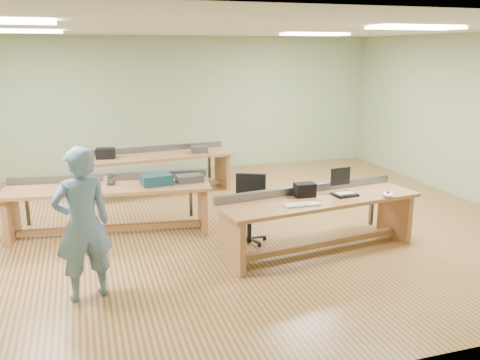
% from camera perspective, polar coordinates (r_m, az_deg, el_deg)
% --- Properties ---
extents(floor, '(10.00, 10.00, 0.00)m').
position_cam_1_polar(floor, '(8.01, -4.00, -5.28)').
color(floor, '#A37C3E').
rests_on(floor, ground).
extents(ceiling, '(10.00, 10.00, 0.00)m').
position_cam_1_polar(ceiling, '(7.55, -4.41, 16.68)').
color(ceiling, silver).
rests_on(ceiling, wall_back).
extents(wall_back, '(10.00, 0.04, 3.00)m').
position_cam_1_polar(wall_back, '(11.54, -8.85, 8.29)').
color(wall_back, '#93AE83').
rests_on(wall_back, floor).
extents(wall_front, '(10.00, 0.04, 3.00)m').
position_cam_1_polar(wall_front, '(3.95, 9.40, -3.36)').
color(wall_front, '#93AE83').
rests_on(wall_front, floor).
extents(wall_right, '(0.04, 8.00, 3.00)m').
position_cam_1_polar(wall_right, '(10.03, 24.98, 6.23)').
color(wall_right, '#93AE83').
rests_on(wall_right, floor).
extents(fluor_panels, '(6.20, 3.50, 0.03)m').
position_cam_1_polar(fluor_panels, '(7.55, -4.41, 16.46)').
color(fluor_panels, white).
rests_on(fluor_panels, ceiling).
extents(workbench_front, '(2.91, 1.13, 0.86)m').
position_cam_1_polar(workbench_front, '(7.01, 8.83, -3.54)').
color(workbench_front, '#9F6C43').
rests_on(workbench_front, floor).
extents(workbench_mid, '(3.05, 1.16, 0.86)m').
position_cam_1_polar(workbench_mid, '(7.79, -14.47, -1.97)').
color(workbench_mid, '#9F6C43').
rests_on(workbench_mid, floor).
extents(workbench_back, '(3.06, 1.09, 0.86)m').
position_cam_1_polar(workbench_back, '(9.88, -9.70, 1.71)').
color(workbench_back, '#9F6C43').
rests_on(workbench_back, floor).
extents(person, '(0.71, 0.56, 1.73)m').
position_cam_1_polar(person, '(5.77, -17.27, -4.76)').
color(person, slate).
rests_on(person, floor).
extents(laptop_base, '(0.33, 0.28, 0.03)m').
position_cam_1_polar(laptop_base, '(7.12, 11.68, -1.59)').
color(laptop_base, black).
rests_on(laptop_base, workbench_front).
extents(laptop_screen, '(0.31, 0.04, 0.25)m').
position_cam_1_polar(laptop_screen, '(7.16, 11.22, 0.41)').
color(laptop_screen, black).
rests_on(laptop_screen, laptop_base).
extents(keyboard, '(0.46, 0.17, 0.03)m').
position_cam_1_polar(keyboard, '(6.58, 7.00, -2.77)').
color(keyboard, beige).
rests_on(keyboard, workbench_front).
extents(trackball_mouse, '(0.19, 0.20, 0.07)m').
position_cam_1_polar(trackball_mouse, '(7.19, 16.29, -1.59)').
color(trackball_mouse, white).
rests_on(trackball_mouse, workbench_front).
extents(camera_bag, '(0.29, 0.19, 0.19)m').
position_cam_1_polar(camera_bag, '(6.96, 7.28, -1.11)').
color(camera_bag, black).
rests_on(camera_bag, workbench_front).
extents(task_chair, '(0.68, 0.68, 0.96)m').
position_cam_1_polar(task_chair, '(7.32, 1.09, -4.24)').
color(task_chair, black).
rests_on(task_chair, floor).
extents(parts_bin_teal, '(0.47, 0.37, 0.15)m').
position_cam_1_polar(parts_bin_teal, '(7.64, -9.38, 0.06)').
color(parts_bin_teal, '#133540').
rests_on(parts_bin_teal, workbench_mid).
extents(parts_bin_grey, '(0.41, 0.28, 0.11)m').
position_cam_1_polar(parts_bin_grey, '(7.74, -5.70, 0.19)').
color(parts_bin_grey, '#343437').
rests_on(parts_bin_grey, workbench_mid).
extents(mug, '(0.17, 0.17, 0.10)m').
position_cam_1_polar(mug, '(7.77, -14.22, -0.15)').
color(mug, '#343437').
rests_on(mug, workbench_mid).
extents(drinks_can, '(0.07, 0.07, 0.13)m').
position_cam_1_polar(drinks_can, '(7.78, -14.81, -0.06)').
color(drinks_can, silver).
rests_on(drinks_can, workbench_mid).
extents(storage_box_back, '(0.37, 0.29, 0.19)m').
position_cam_1_polar(storage_box_back, '(9.68, -14.87, 2.90)').
color(storage_box_back, black).
rests_on(storage_box_back, workbench_back).
extents(tray_back, '(0.33, 0.25, 0.12)m').
position_cam_1_polar(tray_back, '(9.93, -4.58, 3.42)').
color(tray_back, '#343437').
rests_on(tray_back, workbench_back).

